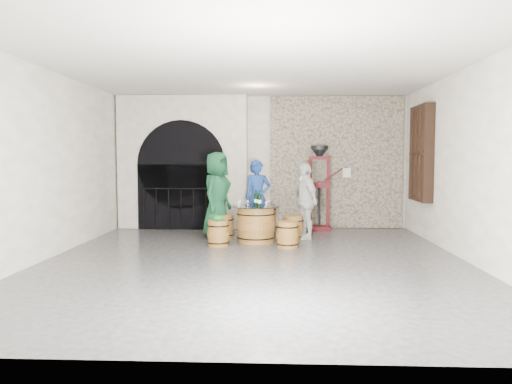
{
  "coord_description": "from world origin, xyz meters",
  "views": [
    {
      "loc": [
        0.38,
        -7.91,
        1.7
      ],
      "look_at": [
        -0.03,
        1.38,
        1.05
      ],
      "focal_mm": 34.0,
      "sensor_mm": 36.0,
      "label": 1
    }
  ],
  "objects_px": {
    "side_barrel": "(266,218)",
    "barrel_stool_near_right": "(288,235)",
    "barrel_stool_far": "(257,224)",
    "barrel_stool_near_left": "(218,233)",
    "barrel_stool_left": "(224,226)",
    "wine_bottle_left": "(256,199)",
    "wine_bottle_right": "(256,199)",
    "corking_press": "(319,181)",
    "barrel_stool_right": "(293,228)",
    "person_blue": "(258,197)",
    "person_green": "(217,195)",
    "person_white": "(305,201)",
    "wine_bottle_center": "(260,200)",
    "barrel_table": "(256,224)"
  },
  "relations": [
    {
      "from": "barrel_stool_far",
      "to": "wine_bottle_center",
      "type": "xyz_separation_m",
      "value": [
        0.08,
        -0.98,
        0.62
      ]
    },
    {
      "from": "person_white",
      "to": "side_barrel",
      "type": "relative_size",
      "value": 2.51
    },
    {
      "from": "side_barrel",
      "to": "barrel_stool_near_left",
      "type": "bearing_deg",
      "value": -114.59
    },
    {
      "from": "wine_bottle_left",
      "to": "corking_press",
      "type": "distance_m",
      "value": 2.19
    },
    {
      "from": "person_blue",
      "to": "side_barrel",
      "type": "relative_size",
      "value": 2.6
    },
    {
      "from": "wine_bottle_center",
      "to": "barrel_stool_right",
      "type": "bearing_deg",
      "value": 35.66
    },
    {
      "from": "wine_bottle_center",
      "to": "corking_press",
      "type": "xyz_separation_m",
      "value": [
        1.34,
        1.83,
        0.29
      ]
    },
    {
      "from": "wine_bottle_center",
      "to": "barrel_stool_far",
      "type": "bearing_deg",
      "value": 94.88
    },
    {
      "from": "person_blue",
      "to": "wine_bottle_right",
      "type": "distance_m",
      "value": 0.93
    },
    {
      "from": "person_blue",
      "to": "person_white",
      "type": "relative_size",
      "value": 1.03
    },
    {
      "from": "barrel_table",
      "to": "person_green",
      "type": "height_order",
      "value": "person_green"
    },
    {
      "from": "wine_bottle_center",
      "to": "barrel_table",
      "type": "bearing_deg",
      "value": 121.02
    },
    {
      "from": "barrel_stool_right",
      "to": "person_green",
      "type": "relative_size",
      "value": 0.27
    },
    {
      "from": "side_barrel",
      "to": "barrel_stool_near_right",
      "type": "bearing_deg",
      "value": -77.4
    },
    {
      "from": "barrel_stool_near_right",
      "to": "corking_press",
      "type": "bearing_deg",
      "value": 70.86
    },
    {
      "from": "barrel_stool_left",
      "to": "person_green",
      "type": "height_order",
      "value": "person_green"
    },
    {
      "from": "barrel_stool_far",
      "to": "person_green",
      "type": "relative_size",
      "value": 0.27
    },
    {
      "from": "barrel_stool_near_left",
      "to": "wine_bottle_right",
      "type": "height_order",
      "value": "wine_bottle_right"
    },
    {
      "from": "side_barrel",
      "to": "corking_press",
      "type": "relative_size",
      "value": 0.32
    },
    {
      "from": "barrel_stool_far",
      "to": "corking_press",
      "type": "xyz_separation_m",
      "value": [
        1.42,
        0.85,
        0.91
      ]
    },
    {
      "from": "barrel_stool_right",
      "to": "corking_press",
      "type": "height_order",
      "value": "corking_press"
    },
    {
      "from": "wine_bottle_left",
      "to": "wine_bottle_center",
      "type": "height_order",
      "value": "same"
    },
    {
      "from": "barrel_stool_near_left",
      "to": "barrel_stool_near_right",
      "type": "bearing_deg",
      "value": -4.83
    },
    {
      "from": "barrel_stool_left",
      "to": "side_barrel",
      "type": "distance_m",
      "value": 1.33
    },
    {
      "from": "barrel_stool_left",
      "to": "barrel_stool_far",
      "type": "relative_size",
      "value": 1.0
    },
    {
      "from": "wine_bottle_left",
      "to": "corking_press",
      "type": "height_order",
      "value": "corking_press"
    },
    {
      "from": "barrel_stool_far",
      "to": "barrel_stool_right",
      "type": "distance_m",
      "value": 0.91
    },
    {
      "from": "wine_bottle_center",
      "to": "corking_press",
      "type": "height_order",
      "value": "corking_press"
    },
    {
      "from": "wine_bottle_right",
      "to": "barrel_stool_near_right",
      "type": "bearing_deg",
      "value": -45.7
    },
    {
      "from": "barrel_stool_left",
      "to": "barrel_stool_near_left",
      "type": "height_order",
      "value": "same"
    },
    {
      "from": "barrel_stool_near_right",
      "to": "person_blue",
      "type": "relative_size",
      "value": 0.3
    },
    {
      "from": "person_white",
      "to": "wine_bottle_left",
      "type": "distance_m",
      "value": 1.1
    },
    {
      "from": "barrel_stool_far",
      "to": "side_barrel",
      "type": "xyz_separation_m",
      "value": [
        0.18,
        0.63,
        0.07
      ]
    },
    {
      "from": "barrel_stool_near_left",
      "to": "wine_bottle_center",
      "type": "height_order",
      "value": "wine_bottle_center"
    },
    {
      "from": "barrel_stool_far",
      "to": "barrel_stool_near_left",
      "type": "distance_m",
      "value": 1.48
    },
    {
      "from": "corking_press",
      "to": "wine_bottle_right",
      "type": "bearing_deg",
      "value": -130.83
    },
    {
      "from": "barrel_stool_right",
      "to": "wine_bottle_center",
      "type": "bearing_deg",
      "value": -144.34
    },
    {
      "from": "barrel_table",
      "to": "barrel_stool_near_left",
      "type": "height_order",
      "value": "barrel_table"
    },
    {
      "from": "barrel_table",
      "to": "wine_bottle_left",
      "type": "xyz_separation_m",
      "value": [
        0.0,
        0.05,
        0.5
      ]
    },
    {
      "from": "barrel_stool_near_left",
      "to": "barrel_table",
      "type": "bearing_deg",
      "value": 32.46
    },
    {
      "from": "barrel_stool_right",
      "to": "wine_bottle_right",
      "type": "distance_m",
      "value": 1.03
    },
    {
      "from": "person_white",
      "to": "side_barrel",
      "type": "bearing_deg",
      "value": -162.93
    },
    {
      "from": "barrel_stool_right",
      "to": "person_blue",
      "type": "distance_m",
      "value": 1.16
    },
    {
      "from": "barrel_stool_right",
      "to": "corking_press",
      "type": "xyz_separation_m",
      "value": [
        0.65,
        1.34,
        0.91
      ]
    },
    {
      "from": "barrel_stool_far",
      "to": "person_green",
      "type": "xyz_separation_m",
      "value": [
        -0.86,
        -0.25,
        0.67
      ]
    },
    {
      "from": "barrel_stool_left",
      "to": "barrel_stool_far",
      "type": "distance_m",
      "value": 0.78
    },
    {
      "from": "barrel_stool_near_right",
      "to": "wine_bottle_left",
      "type": "distance_m",
      "value": 1.07
    },
    {
      "from": "person_green",
      "to": "person_white",
      "type": "distance_m",
      "value": 1.88
    },
    {
      "from": "barrel_table",
      "to": "wine_bottle_left",
      "type": "bearing_deg",
      "value": 88.58
    },
    {
      "from": "barrel_table",
      "to": "person_green",
      "type": "bearing_deg",
      "value": 145.59
    }
  ]
}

